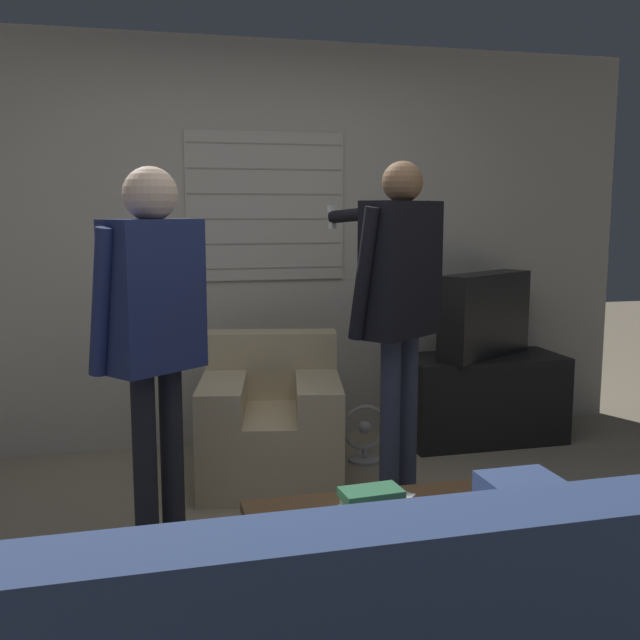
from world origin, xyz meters
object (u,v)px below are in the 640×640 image
at_px(book_stack, 370,503).
at_px(spare_remote, 404,502).
at_px(person_left_standing, 153,316).
at_px(person_right_standing, 399,290).
at_px(soda_can, 369,524).
at_px(floor_fan, 365,436).
at_px(coffee_table, 402,526).
at_px(armchair_beige, 271,422).
at_px(tv, 485,315).

bearing_deg(book_stack, spare_remote, 25.71).
height_order(person_left_standing, person_right_standing, person_right_standing).
distance_m(soda_can, spare_remote, 0.35).
bearing_deg(spare_remote, person_left_standing, -174.17).
xyz_separation_m(person_right_standing, floor_fan, (0.05, 0.69, -0.95)).
bearing_deg(coffee_table, armchair_beige, 96.56).
distance_m(tv, floor_fan, 1.12).
bearing_deg(armchair_beige, person_left_standing, 64.24).
height_order(tv, person_right_standing, person_right_standing).
bearing_deg(armchair_beige, tv, -155.40).
relative_size(coffee_table, spare_remote, 8.92).
height_order(book_stack, floor_fan, book_stack).
distance_m(person_left_standing, book_stack, 1.19).
distance_m(book_stack, spare_remote, 0.18).
distance_m(armchair_beige, tv, 1.59).
bearing_deg(person_left_standing, spare_remote, -73.81).
bearing_deg(person_right_standing, coffee_table, -145.70).
height_order(coffee_table, tv, tv).
bearing_deg(person_right_standing, book_stack, -151.56).
bearing_deg(spare_remote, coffee_table, -71.76).
height_order(armchair_beige, coffee_table, armchair_beige).
bearing_deg(person_left_standing, armchair_beige, 16.10).
bearing_deg(floor_fan, person_left_standing, -141.47).
relative_size(person_left_standing, floor_fan, 4.79).
bearing_deg(floor_fan, person_right_standing, -94.16).
bearing_deg(armchair_beige, soda_can, 101.34).
bearing_deg(tv, armchair_beige, -18.37).
distance_m(coffee_table, soda_can, 0.27).
xyz_separation_m(person_left_standing, person_right_standing, (1.19, 0.30, 0.05)).
xyz_separation_m(soda_can, spare_remote, (0.22, 0.27, -0.05)).
distance_m(tv, person_right_standing, 1.32).
bearing_deg(book_stack, tv, 54.36).
bearing_deg(floor_fan, armchair_beige, -167.90).
xyz_separation_m(person_left_standing, soda_can, (0.65, -0.93, -0.59)).
bearing_deg(armchair_beige, book_stack, 103.62).
relative_size(soda_can, spare_remote, 1.03).
bearing_deg(person_left_standing, book_stack, -82.65).
height_order(coffee_table, person_right_standing, person_right_standing).
xyz_separation_m(soda_can, floor_fan, (0.59, 1.92, -0.32)).
bearing_deg(coffee_table, book_stack, 173.63).
xyz_separation_m(coffee_table, spare_remote, (0.04, 0.09, 0.05)).
height_order(person_left_standing, book_stack, person_left_standing).
bearing_deg(soda_can, tv, 55.71).
distance_m(armchair_beige, coffee_table, 1.62).
bearing_deg(book_stack, person_left_standing, 134.25).
xyz_separation_m(person_right_standing, book_stack, (-0.48, -1.04, -0.64)).
relative_size(tv, book_stack, 3.39).
distance_m(armchair_beige, soda_can, 1.80).
relative_size(tv, spare_remote, 6.24).
bearing_deg(floor_fan, tv, 14.22).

